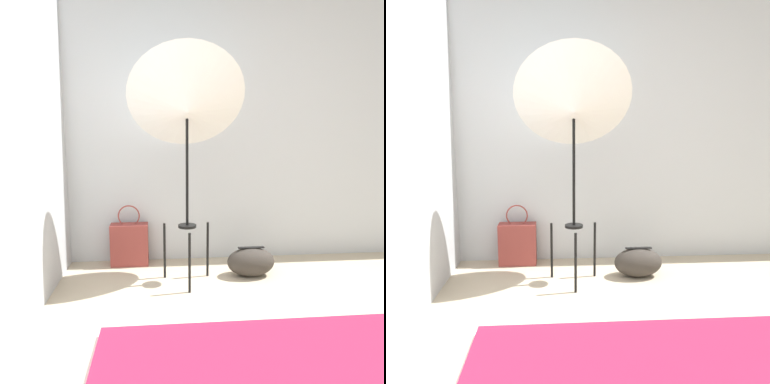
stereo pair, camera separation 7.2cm
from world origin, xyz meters
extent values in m
cube|color=#B7BCC1|center=(0.00, 2.32, 1.30)|extent=(8.00, 0.05, 2.60)
cube|color=#B7BCC1|center=(-1.24, 1.00, 1.30)|extent=(0.05, 8.00, 2.60)
cube|color=#B21938|center=(0.25, 0.04, 0.44)|extent=(1.80, 0.42, 0.04)
cylinder|color=black|center=(-0.19, 1.54, 0.23)|extent=(0.02, 0.02, 0.46)
cylinder|color=black|center=(-0.37, 1.85, 0.23)|extent=(0.02, 0.02, 0.46)
cylinder|color=black|center=(-0.02, 1.85, 0.23)|extent=(0.02, 0.02, 0.46)
cylinder|color=black|center=(-0.19, 1.74, 0.46)|extent=(0.14, 0.14, 0.02)
cylinder|color=black|center=(-0.19, 1.74, 0.93)|extent=(0.02, 0.02, 0.93)
cone|color=white|center=(-0.19, 1.74, 1.39)|extent=(0.91, 0.71, 0.86)
cube|color=brown|center=(-0.68, 2.18, 0.19)|extent=(0.33, 0.15, 0.38)
torus|color=brown|center=(-0.68, 2.18, 0.45)|extent=(0.20, 0.01, 0.20)
ellipsoid|color=#332D28|center=(0.34, 1.81, 0.12)|extent=(0.40, 0.24, 0.24)
cube|color=black|center=(0.34, 1.81, 0.25)|extent=(0.22, 0.04, 0.01)
camera|label=1|loc=(-0.43, -1.10, 1.20)|focal=35.00mm
camera|label=2|loc=(-0.36, -1.10, 1.20)|focal=35.00mm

